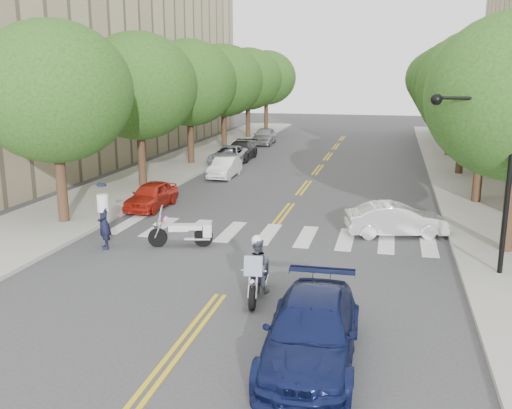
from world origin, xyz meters
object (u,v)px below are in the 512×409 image
(convertible, at_px, (396,220))
(motorcycle_police, at_px, (257,270))
(officer_standing, at_px, (104,223))
(sedan_blue, at_px, (312,332))
(motorcycle_parked, at_px, (186,232))

(convertible, bearing_deg, motorcycle_police, 137.87)
(motorcycle_police, xyz_separation_m, officer_standing, (-6.51, 3.18, 0.14))
(motorcycle_police, height_order, sedan_blue, motorcycle_police)
(officer_standing, xyz_separation_m, convertible, (10.42, 4.23, -0.33))
(motorcycle_police, distance_m, motorcycle_parked, 5.52)
(sedan_blue, bearing_deg, officer_standing, 140.91)
(motorcycle_police, relative_size, motorcycle_parked, 0.99)
(motorcycle_police, distance_m, sedan_blue, 3.97)
(officer_standing, relative_size, convertible, 0.50)
(motorcycle_parked, xyz_separation_m, officer_standing, (-2.83, -0.93, 0.44))
(motorcycle_parked, height_order, convertible, motorcycle_parked)
(motorcycle_parked, distance_m, officer_standing, 3.01)
(motorcycle_parked, bearing_deg, convertible, -82.75)
(convertible, bearing_deg, officer_standing, 97.80)
(convertible, bearing_deg, motorcycle_parked, 99.22)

